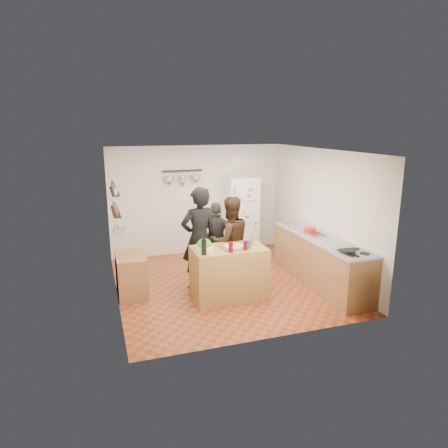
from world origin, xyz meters
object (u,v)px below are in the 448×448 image
object	(u,v)px
wine_bottle	(204,247)
counter_run	(320,261)
person_back	(217,240)
salad_bowl	(204,247)
wall_clock	(236,160)
person_left	(199,239)
red_bowl	(310,230)
person_center	(230,241)
side_table	(131,275)
salt_canister	(248,244)
pepper_mill	(252,239)
skillet	(348,251)
fridge	(240,215)
prep_island	(229,273)

from	to	relation	value
wine_bottle	counter_run	distance (m)	2.43
wine_bottle	person_back	distance (m)	1.37
salad_bowl	wall_clock	distance (m)	3.27
person_left	red_bowl	world-z (taller)	person_left
person_center	person_back	xyz separation A→B (m)	(-0.13, 0.42, -0.09)
wine_bottle	side_table	bearing A→B (deg)	140.83
salad_bowl	salt_canister	bearing A→B (deg)	-13.28
side_table	counter_run	bearing A→B (deg)	-10.25
pepper_mill	skillet	world-z (taller)	pepper_mill
person_back	fridge	distance (m)	1.70
wine_bottle	side_table	xyz separation A→B (m)	(-1.10, 0.89, -0.67)
person_back	counter_run	xyz separation A→B (m)	(1.76, -0.93, -0.31)
skillet	counter_run	bearing A→B (deg)	83.93
pepper_mill	fridge	bearing A→B (deg)	74.39
salad_bowl	person_center	distance (m)	0.83
salt_canister	person_center	size ratio (longest dim) A/B	0.08
person_back	wall_clock	bearing A→B (deg)	-99.37
pepper_mill	wall_clock	xyz separation A→B (m)	(0.64, 2.63, 1.15)
side_table	person_left	bearing A→B (deg)	-4.91
person_center	skillet	distance (m)	2.12
wine_bottle	side_table	size ratio (longest dim) A/B	0.31
person_back	skillet	bearing A→B (deg)	152.72
prep_island	skillet	size ratio (longest dim) A/B	5.11
pepper_mill	person_left	xyz separation A→B (m)	(-0.82, 0.52, -0.06)
salt_canister	red_bowl	bearing A→B (deg)	19.20
salad_bowl	person_back	xyz separation A→B (m)	(0.51, 0.94, -0.19)
person_back	skillet	world-z (taller)	person_back
person_left	skillet	bearing A→B (deg)	135.10
pepper_mill	salt_canister	size ratio (longest dim) A/B	1.34
salt_canister	person_center	bearing A→B (deg)	97.11
pepper_mill	side_table	size ratio (longest dim) A/B	0.24
salt_canister	red_bowl	size ratio (longest dim) A/B	0.60
fridge	person_left	bearing A→B (deg)	-129.43
salad_bowl	red_bowl	distance (m)	2.24
counter_run	salt_canister	bearing A→B (deg)	-173.66
salad_bowl	prep_island	bearing A→B (deg)	-6.79
pepper_mill	prep_island	bearing A→B (deg)	-173.66
red_bowl	counter_run	bearing A→B (deg)	-81.84
prep_island	counter_run	world-z (taller)	prep_island
wall_clock	pepper_mill	bearing A→B (deg)	-103.73
salad_bowl	person_left	size ratio (longest dim) A/B	0.17
counter_run	side_table	bearing A→B (deg)	169.75
salad_bowl	fridge	bearing A→B (deg)	56.68
wine_bottle	salt_canister	xyz separation A→B (m)	(0.80, 0.10, -0.05)
wall_clock	person_center	bearing A→B (deg)	-112.61
person_back	fridge	size ratio (longest dim) A/B	0.84
red_bowl	pepper_mill	bearing A→B (deg)	-165.39
person_center	red_bowl	size ratio (longest dim) A/B	7.14
salad_bowl	person_left	bearing A→B (deg)	84.86
salt_canister	person_back	xyz separation A→B (m)	(-0.21, 1.11, -0.22)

